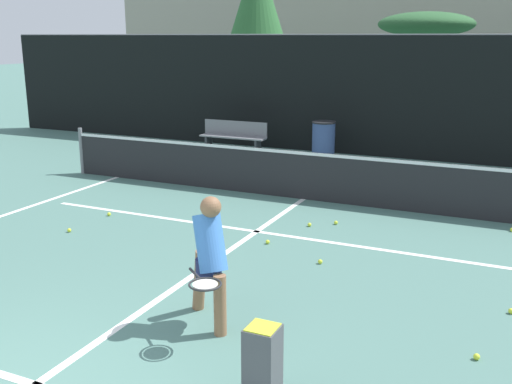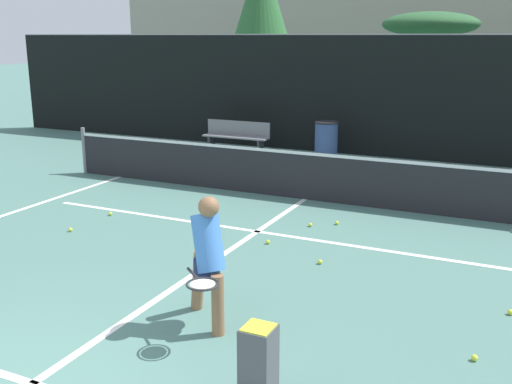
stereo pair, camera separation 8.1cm
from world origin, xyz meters
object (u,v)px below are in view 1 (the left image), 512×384
object	(u,v)px
player_practicing	(209,256)
ball_hopper	(263,362)
courtside_bench	(234,135)
trash_bin	(323,140)

from	to	relation	value
player_practicing	ball_hopper	bearing A→B (deg)	-4.01
courtside_bench	player_practicing	bearing A→B (deg)	-64.66
ball_hopper	courtside_bench	world-z (taller)	courtside_bench
courtside_bench	trash_bin	xyz separation A→B (m)	(2.51, 0.22, 0.01)
player_practicing	trash_bin	world-z (taller)	player_practicing
courtside_bench	trash_bin	size ratio (longest dim) A/B	1.94
ball_hopper	player_practicing	bearing A→B (deg)	136.11
player_practicing	courtside_bench	distance (m)	10.16
trash_bin	player_practicing	bearing A→B (deg)	-79.01
ball_hopper	courtside_bench	xyz separation A→B (m)	(-5.44, 10.25, 0.11)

